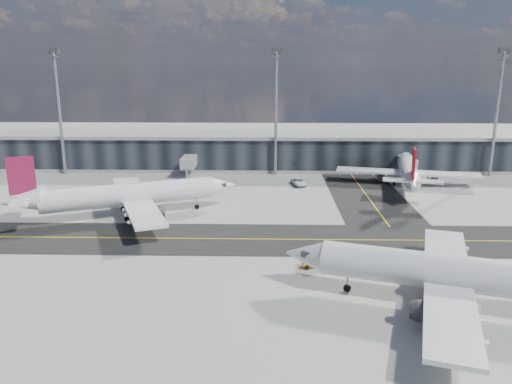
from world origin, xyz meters
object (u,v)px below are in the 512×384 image
(airliner_near, at_px, (464,275))
(baggage_tug, at_px, (315,261))
(service_van, at_px, (299,182))
(airliner_af, at_px, (127,195))
(airliner_redtail, at_px, (408,170))

(airliner_near, height_order, baggage_tug, airliner_near)
(airliner_near, distance_m, service_van, 56.75)
(airliner_af, height_order, service_van, airliner_af)
(airliner_near, height_order, service_van, airliner_near)
(airliner_near, relative_size, baggage_tug, 13.16)
(airliner_near, bearing_deg, service_van, 31.92)
(airliner_af, relative_size, airliner_redtail, 1.06)
(baggage_tug, bearing_deg, airliner_af, -131.24)
(airliner_near, bearing_deg, baggage_tug, 72.00)
(airliner_near, xyz_separation_m, baggage_tug, (-14.87, 10.51, -2.97))
(airliner_af, xyz_separation_m, airliner_redtail, (54.02, 22.99, -0.33))
(airliner_near, xyz_separation_m, service_van, (-14.36, 54.82, -3.09))
(airliner_af, distance_m, airliner_near, 55.32)
(baggage_tug, distance_m, service_van, 44.31)
(airliner_af, height_order, airliner_redtail, airliner_af)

